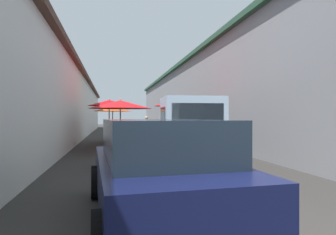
# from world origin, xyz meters

# --- Properties ---
(ground) EXTENTS (90.00, 90.00, 0.00)m
(ground) POSITION_xyz_m (13.50, 0.00, 0.00)
(ground) COLOR #33302D
(building_left_whitewash) EXTENTS (49.80, 7.50, 4.38)m
(building_left_whitewash) POSITION_xyz_m (15.75, 6.93, 2.20)
(building_left_whitewash) COLOR silver
(building_left_whitewash) RESTS_ON ground
(building_right_concrete) EXTENTS (49.80, 7.50, 5.49)m
(building_right_concrete) POSITION_xyz_m (15.75, -6.93, 2.75)
(building_right_concrete) COLOR gray
(building_right_concrete) RESTS_ON ground
(fruit_stall_near_left) EXTENTS (2.17, 2.17, 2.46)m
(fruit_stall_near_left) POSITION_xyz_m (10.22, -1.30, 1.91)
(fruit_stall_near_left) COLOR #9E9EA3
(fruit_stall_near_left) RESTS_ON ground
(fruit_stall_near_right) EXTENTS (2.74, 2.74, 2.28)m
(fruit_stall_near_right) POSITION_xyz_m (10.50, 1.25, 1.75)
(fruit_stall_near_right) COLOR #9E9EA3
(fruit_stall_near_right) RESTS_ON ground
(fruit_stall_far_left) EXTENTS (2.24, 2.24, 2.24)m
(fruit_stall_far_left) POSITION_xyz_m (15.43, 1.58, 1.66)
(fruit_stall_far_left) COLOR #9E9EA3
(fruit_stall_far_left) RESTS_ON ground
(fruit_stall_far_right) EXTENTS (2.19, 2.19, 2.44)m
(fruit_stall_far_right) POSITION_xyz_m (12.96, 1.72, 1.77)
(fruit_stall_far_right) COLOR #9E9EA3
(fruit_stall_far_right) RESTS_ON ground
(hatchback_car) EXTENTS (4.00, 2.11, 1.45)m
(hatchback_car) POSITION_xyz_m (1.71, 0.98, 0.74)
(hatchback_car) COLOR #0F1438
(hatchback_car) RESTS_ON ground
(delivery_truck) EXTENTS (4.99, 2.13, 2.08)m
(delivery_truck) POSITION_xyz_m (6.76, -0.75, 1.04)
(delivery_truck) COLOR black
(delivery_truck) RESTS_ON ground
(vendor_by_crates) EXTENTS (0.65, 0.22, 1.61)m
(vendor_by_crates) POSITION_xyz_m (16.17, -1.65, 0.93)
(vendor_by_crates) COLOR navy
(vendor_by_crates) RESTS_ON ground
(vendor_in_shade) EXTENTS (0.27, 0.61, 1.54)m
(vendor_in_shade) POSITION_xyz_m (16.73, -0.62, 0.88)
(vendor_in_shade) COLOR navy
(vendor_in_shade) RESTS_ON ground
(parked_scooter) EXTENTS (1.69, 0.32, 1.14)m
(parked_scooter) POSITION_xyz_m (6.11, 1.66, 0.45)
(parked_scooter) COLOR black
(parked_scooter) RESTS_ON ground
(plastic_stool) EXTENTS (0.30, 0.30, 0.43)m
(plastic_stool) POSITION_xyz_m (10.51, -2.63, 0.33)
(plastic_stool) COLOR red
(plastic_stool) RESTS_ON ground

